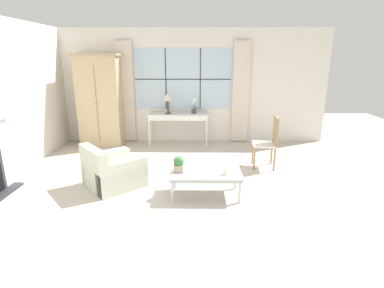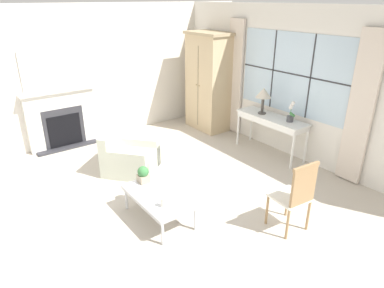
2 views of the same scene
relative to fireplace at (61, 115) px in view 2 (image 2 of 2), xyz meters
The scene contains 13 objects.
ground_plane 3.02m from the fireplace, ahead, with size 14.00×14.00×0.00m, color #BCB2A3.
wall_back_windowed 4.60m from the fireplace, 50.20° to the left, with size 7.20×0.14×2.80m.
wall_left 1.29m from the fireplace, 96.52° to the left, with size 0.06×7.20×2.80m, color silver.
fireplace is the anchor object (origin of this frame).
armoire 3.28m from the fireplace, 73.73° to the left, with size 1.07×0.66×2.21m.
console_table 4.23m from the fireplace, 48.64° to the left, with size 1.49×0.47×0.77m.
table_lamp 4.09m from the fireplace, 51.10° to the left, with size 0.30×0.30×0.52m.
potted_orchid 4.54m from the fireplace, 45.42° to the left, with size 0.16×0.13×0.39m.
armchair_upholstered 1.96m from the fireplace, 17.63° to the left, with size 1.16×1.16×0.73m.
side_chair_wooden 4.92m from the fireplace, 18.10° to the left, with size 0.48×0.48×1.03m.
coffee_table 3.41m from the fireplace, ahead, with size 1.11×0.61×0.40m.
potted_plant_small 2.98m from the fireplace, ahead, with size 0.16×0.16×0.25m.
pillar_candle 3.69m from the fireplace, ahead, with size 0.11×0.11×0.14m.
Camera 2 is at (4.01, -2.27, 2.91)m, focal length 32.00 mm.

